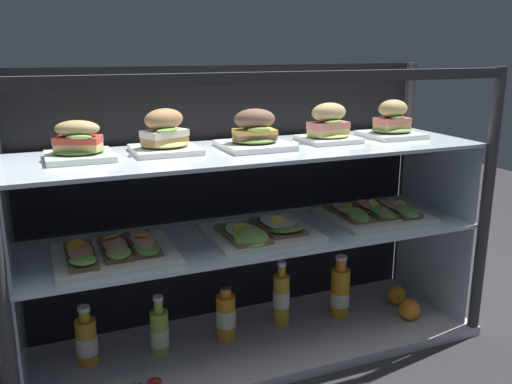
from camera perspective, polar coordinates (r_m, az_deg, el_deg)
The scene contains 23 objects.
ground_plane at distance 1.95m, azimuth 0.00°, elevation -16.08°, with size 6.00×6.00×0.02m, color #29282D.
case_base_deck at distance 1.94m, azimuth 0.00°, elevation -15.41°, with size 1.53×0.47×0.03m, color #BDB7C1.
case_frame at distance 1.85m, azimuth -1.46°, elevation -0.14°, with size 1.53×0.47×0.94m.
riser_lower_tier at distance 1.84m, azimuth 0.00°, elevation -10.06°, with size 1.46×0.40×0.36m.
shelf_lower_glass at distance 1.77m, azimuth 0.00°, elevation -4.53°, with size 1.48×0.42×0.01m, color silver.
riser_upper_tier at distance 1.73m, azimuth 0.00°, elevation -0.18°, with size 1.46×0.40×0.27m.
shelf_upper_glass at distance 1.70m, azimuth 0.00°, elevation 4.36°, with size 1.48×0.42×0.01m, color silver.
plated_roll_sandwich_right_of_center at distance 1.61m, azimuth -18.07°, elevation 4.69°, with size 0.18×0.18×0.11m.
plated_roll_sandwich_far_right at distance 1.65m, azimuth -9.53°, elevation 5.77°, with size 0.19×0.19×0.13m.
plated_roll_sandwich_near_left_corner at distance 1.70m, azimuth -0.26°, elevation 6.04°, with size 0.21×0.21×0.12m.
plated_roll_sandwich_center at distance 1.84m, azimuth 7.58°, elevation 6.81°, with size 0.17×0.17×0.13m.
plated_roll_sandwich_near_right_corner at distance 1.98m, azimuth 14.04°, elevation 6.95°, with size 0.19×0.19×0.13m.
open_sandwich_tray_far_left at distance 1.62m, azimuth -14.56°, elevation -5.97°, with size 0.34×0.29×0.06m.
open_sandwich_tray_left_of_center at distance 1.74m, azimuth 0.64°, elevation -4.05°, with size 0.34×0.30×0.06m.
open_sandwich_tray_mid_left at distance 1.97m, azimuth 12.28°, elevation -2.14°, with size 0.34×0.29×0.07m.
juice_bottle_front_fourth at distance 1.83m, azimuth -17.29°, elevation -14.64°, with size 0.07×0.07×0.19m.
juice_bottle_tucked_behind at distance 1.84m, azimuth -10.04°, elevation -14.14°, with size 0.06×0.06×0.20m.
juice_bottle_front_middle at distance 1.88m, azimuth -3.17°, elevation -12.80°, with size 0.07×0.07×0.20m.
juice_bottle_front_left_end at distance 1.97m, azimuth 2.66°, elevation -11.05°, with size 0.06×0.06×0.24m.
juice_bottle_front_second at distance 2.05m, azimuth 8.77°, elevation -10.30°, with size 0.07×0.07×0.23m.
orange_fruit_beside_bottles at distance 2.20m, azimuth 14.43°, elevation -10.38°, with size 0.07×0.07×0.07m, color orange.
orange_fruit_near_left_post at distance 2.10m, azimuth 15.73°, elevation -11.72°, with size 0.08×0.08×0.08m, color orange.
kitchen_scissors at distance 1.73m, azimuth -11.33°, elevation -19.03°, with size 0.17×0.12×0.01m.
Camera 1 is at (-0.64, -1.54, 0.99)m, focal length 38.26 mm.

